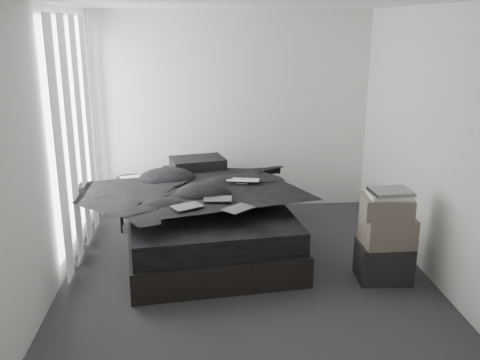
{
  "coord_description": "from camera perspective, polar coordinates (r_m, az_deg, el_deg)",
  "views": [
    {
      "loc": [
        -0.44,
        -4.88,
        2.43
      ],
      "look_at": [
        0.0,
        0.8,
        0.75
      ],
      "focal_mm": 40.0,
      "sensor_mm": 36.0,
      "label": 1
    }
  ],
  "objects": [
    {
      "name": "comic_b",
      "position": [
        5.35,
        -2.41,
        -1.13
      ],
      "size": [
        0.3,
        0.21,
        0.01
      ],
      "primitive_type": "cube",
      "rotation": [
        0.0,
        0.0,
        -0.08
      ],
      "color": "black",
      "rests_on": "duvet"
    },
    {
      "name": "window_left",
      "position": [
        6.03,
        -17.28,
        5.38
      ],
      "size": [
        0.02,
        2.0,
        2.3
      ],
      "primitive_type": "cube",
      "color": "white",
      "rests_on": "wall_left"
    },
    {
      "name": "side_stand",
      "position": [
        6.62,
        -11.46,
        -2.47
      ],
      "size": [
        0.38,
        0.38,
        0.64
      ],
      "primitive_type": "cylinder",
      "rotation": [
        0.0,
        0.0,
        0.09
      ],
      "color": "black",
      "rests_on": "floor"
    },
    {
      "name": "wall_front",
      "position": [
        3.03,
        4.25,
        -5.54
      ],
      "size": [
        3.6,
        0.01,
        2.6
      ],
      "primitive_type": "cube",
      "color": "white",
      "rests_on": "ground"
    },
    {
      "name": "pillow_upper",
      "position": [
        6.58,
        -4.54,
        1.77
      ],
      "size": [
        0.72,
        0.57,
        0.14
      ],
      "primitive_type": "cube",
      "rotation": [
        0.0,
        0.0,
        0.23
      ],
      "color": "black",
      "rests_on": "pillow_lower"
    },
    {
      "name": "art_book_snake",
      "position": [
        5.21,
        15.79,
        -1.19
      ],
      "size": [
        0.39,
        0.31,
        0.03
      ],
      "primitive_type": "cube",
      "rotation": [
        0.0,
        0.0,
        0.05
      ],
      "color": "silver",
      "rests_on": "art_book_white"
    },
    {
      "name": "art_book_white",
      "position": [
        5.23,
        15.61,
        -1.53
      ],
      "size": [
        0.4,
        0.33,
        0.04
      ],
      "primitive_type": "cube",
      "rotation": [
        0.0,
        0.0,
        -0.05
      ],
      "color": "silver",
      "rests_on": "box_upper"
    },
    {
      "name": "mattress",
      "position": [
        5.88,
        -3.59,
        -3.55
      ],
      "size": [
        1.9,
        2.37,
        0.24
      ],
      "primitive_type": "cube",
      "rotation": [
        0.0,
        0.0,
        0.13
      ],
      "color": "black",
      "rests_on": "bed"
    },
    {
      "name": "wall_left",
      "position": [
        5.19,
        -19.54,
        2.89
      ],
      "size": [
        0.01,
        4.2,
        2.6
      ],
      "primitive_type": "cube",
      "color": "white",
      "rests_on": "ground"
    },
    {
      "name": "bed",
      "position": [
        5.97,
        -3.54,
        -6.0
      ],
      "size": [
        1.98,
        2.45,
        0.31
      ],
      "primitive_type": "cube",
      "rotation": [
        0.0,
        0.0,
        0.13
      ],
      "color": "black",
      "rests_on": "floor"
    },
    {
      "name": "ceiling",
      "position": [
        4.9,
        0.76,
        18.42
      ],
      "size": [
        3.6,
        4.2,
        0.01
      ],
      "primitive_type": "cube",
      "color": "white",
      "rests_on": "ground"
    },
    {
      "name": "box_upper",
      "position": [
        5.26,
        15.39,
        -2.75
      ],
      "size": [
        0.48,
        0.41,
        0.2
      ],
      "primitive_type": "cube",
      "rotation": [
        0.0,
        0.0,
        -0.1
      ],
      "color": "#63584E",
      "rests_on": "box_mid"
    },
    {
      "name": "floor_books",
      "position": [
        6.11,
        -8.56,
        -6.51
      ],
      "size": [
        0.17,
        0.22,
        0.14
      ],
      "primitive_type": "cube",
      "rotation": [
        0.0,
        0.0,
        0.2
      ],
      "color": "black",
      "rests_on": "floor"
    },
    {
      "name": "floor",
      "position": [
        5.47,
        0.66,
        -9.96
      ],
      "size": [
        3.6,
        4.2,
        0.01
      ],
      "primitive_type": "cube",
      "color": "#313033",
      "rests_on": "ground"
    },
    {
      "name": "papers",
      "position": [
        6.52,
        -11.55,
        0.22
      ],
      "size": [
        0.29,
        0.24,
        0.01
      ],
      "primitive_type": "cube",
      "rotation": [
        0.0,
        0.0,
        0.27
      ],
      "color": "white",
      "rests_on": "side_stand"
    },
    {
      "name": "comic_a",
      "position": [
        5.16,
        -5.69,
        -1.95
      ],
      "size": [
        0.34,
        0.3,
        0.01
      ],
      "primitive_type": "cube",
      "rotation": [
        0.0,
        0.0,
        0.51
      ],
      "color": "black",
      "rests_on": "duvet"
    },
    {
      "name": "box_mid",
      "position": [
        5.34,
        15.46,
        -5.23
      ],
      "size": [
        0.48,
        0.38,
        0.28
      ],
      "primitive_type": "cube",
      "rotation": [
        0.0,
        0.0,
        0.02
      ],
      "color": "#63584E",
      "rests_on": "box_lower"
    },
    {
      "name": "wall_back",
      "position": [
        7.08,
        -0.82,
        7.26
      ],
      "size": [
        3.6,
        0.01,
        2.6
      ],
      "primitive_type": "cube",
      "color": "white",
      "rests_on": "ground"
    },
    {
      "name": "box_lower",
      "position": [
        5.47,
        15.05,
        -8.39
      ],
      "size": [
        0.52,
        0.42,
        0.37
      ],
      "primitive_type": "cube",
      "rotation": [
        0.0,
        0.0,
        -0.05
      ],
      "color": "black",
      "rests_on": "floor"
    },
    {
      "name": "duvet",
      "position": [
        5.74,
        -3.56,
        -1.38
      ],
      "size": [
        1.89,
        2.12,
        0.26
      ],
      "primitive_type": "imported",
      "rotation": [
        0.0,
        0.0,
        0.13
      ],
      "color": "black",
      "rests_on": "mattress"
    },
    {
      "name": "comic_c",
      "position": [
        5.07,
        -0.21,
        -2.05
      ],
      "size": [
        0.33,
        0.33,
        0.01
      ],
      "primitive_type": "cube",
      "rotation": [
        0.0,
        0.0,
        0.74
      ],
      "color": "black",
      "rests_on": "duvet"
    },
    {
      "name": "curtain_left",
      "position": [
        6.03,
        -16.76,
        4.74
      ],
      "size": [
        0.06,
        2.12,
        2.48
      ],
      "primitive_type": "cube",
      "color": "white",
      "rests_on": "wall_left"
    },
    {
      "name": "laptop",
      "position": [
        5.87,
        0.26,
        0.54
      ],
      "size": [
        0.4,
        0.29,
        0.03
      ],
      "primitive_type": "imported",
      "rotation": [
        0.0,
        0.0,
        -0.18
      ],
      "color": "silver",
      "rests_on": "duvet"
    },
    {
      "name": "wall_right",
      "position": [
        5.48,
        19.83,
        3.56
      ],
      "size": [
        0.01,
        4.2,
        2.6
      ],
      "primitive_type": "cube",
      "color": "white",
      "rests_on": "ground"
    },
    {
      "name": "pillow_lower",
      "position": [
        6.63,
        -5.18,
        0.55
      ],
      "size": [
        0.73,
        0.54,
        0.15
      ],
      "primitive_type": "cube",
      "rotation": [
        0.0,
        0.0,
        0.13
      ],
      "color": "black",
      "rests_on": "mattress"
    }
  ]
}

